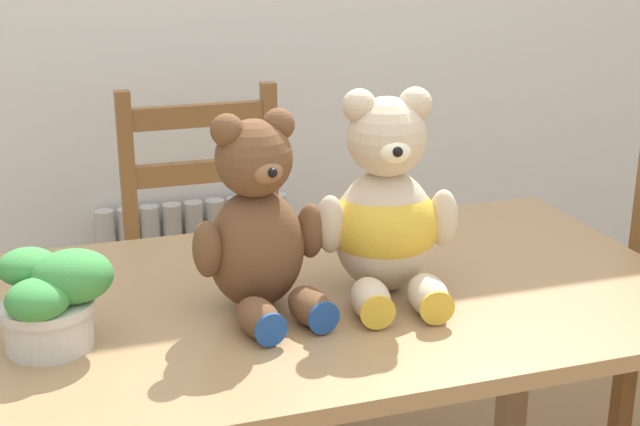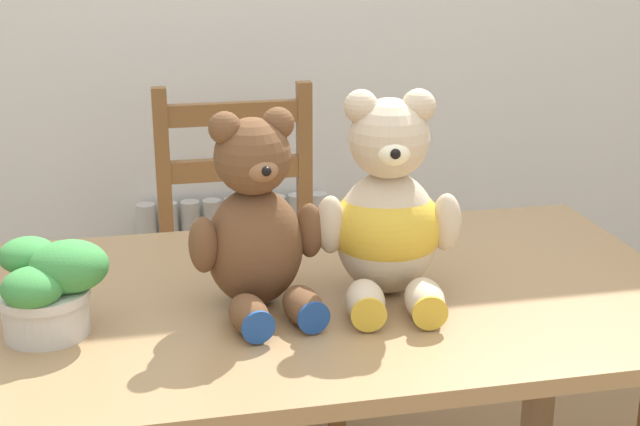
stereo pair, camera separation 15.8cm
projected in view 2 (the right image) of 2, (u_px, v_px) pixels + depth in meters
radiator at (236, 293)px, 2.92m from camera, size 0.62×0.10×0.58m
dining_table at (333, 345)px, 1.70m from camera, size 1.33×0.79×0.77m
wooden_chair_behind at (245, 282)px, 2.43m from camera, size 0.44×0.46×1.00m
teddy_bear_left at (256, 225)px, 1.55m from camera, size 0.25×0.27×0.36m
teddy_bear_right at (388, 216)px, 1.61m from camera, size 0.27×0.29×0.38m
potted_plant at (48, 287)px, 1.47m from camera, size 0.18×0.17×0.16m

